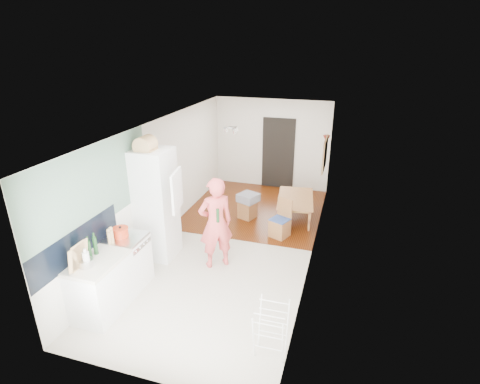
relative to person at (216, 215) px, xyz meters
The scene contains 32 objects.
room_shell 0.84m from the person, 85.25° to the left, with size 3.20×7.00×2.50m, color white, non-canonical shape.
floor 1.31m from the person, 85.25° to the left, with size 3.20×7.00×0.01m, color #BEB7A3.
wood_floor_overlay 2.85m from the person, 88.56° to the left, with size 3.20×3.30×0.01m, color #5D2C08.
sage_wall_panel 2.10m from the person, 141.90° to the right, with size 0.02×3.00×1.30m, color slate.
tile_splashback 2.32m from the person, 131.04° to the right, with size 0.02×1.90×0.50m, color black.
doorway_recess 4.29m from the person, 86.44° to the left, with size 0.90×0.04×2.00m, color black.
base_cabinet 2.22m from the person, 125.26° to the right, with size 0.60×0.90×0.86m, color white.
worktop 2.14m from the person, 125.26° to the right, with size 0.62×0.92×0.06m, color silver.
range_cooker 1.69m from the person, 141.12° to the right, with size 0.60×0.60×0.88m, color white.
cooker_top 1.59m from the person, 141.12° to the right, with size 0.60×0.60×0.04m, color silver.
fridge_housing 1.20m from the person, behind, with size 0.66×0.66×2.15m, color white.
fridge_door 0.83m from the person, 155.19° to the right, with size 0.56×0.04×0.70m, color white.
fridge_interior 1.03m from the person, behind, with size 0.02×0.52×0.66m, color white.
pinboard 3.21m from the person, 58.67° to the left, with size 0.03×0.90×0.70m, color tan.
pinboard_frame 3.20m from the person, 58.91° to the left, with size 0.01×0.94×0.74m, color #AB7838.
wall_sconce 3.79m from the person, 64.41° to the left, with size 0.18×0.18×0.16m, color maroon.
person is the anchor object (origin of this frame).
dining_table 2.81m from the person, 65.65° to the left, with size 1.23×0.68×0.43m, color #AB7838.
dining_chair 1.79m from the person, 57.09° to the left, with size 0.36×0.36×0.85m, color #AB7838, non-canonical shape.
stool 2.24m from the person, 89.90° to the left, with size 0.34×0.34×0.45m, color #AB7838, non-canonical shape.
grey_drape 2.11m from the person, 89.09° to the left, with size 0.41×0.41×0.19m, color gray.
drying_rack 2.43m from the person, 51.88° to the right, with size 0.40×0.36×0.78m, color white, non-canonical shape.
bread_bin 1.75m from the person, behind, with size 0.35×0.33×0.18m, color #D8B36C, non-canonical shape.
red_casserole 1.64m from the person, 142.81° to the right, with size 0.26×0.26×0.15m, color red.
steel_pan 2.30m from the person, 123.79° to the right, with size 0.21×0.21×0.11m, color silver.
held_bottle 0.26m from the person, 59.35° to the right, with size 0.05×0.05×0.25m, color #173B1A.
bottle_a 2.18m from the person, 129.09° to the right, with size 0.07×0.07×0.28m, color #173B1A.
bottle_b 2.08m from the person, 130.47° to the right, with size 0.07×0.07×0.29m, color #173B1A.
bottle_c 2.29m from the person, 123.28° to the right, with size 0.10×0.10×0.24m, color silver.
pepper_mill_front 1.84m from the person, 136.40° to the right, with size 0.06×0.06×0.21m, color #D8B36C.
pepper_mill_back 1.79m from the person, 137.40° to the right, with size 0.06×0.06×0.22m, color #D8B36C.
chopping_boards 2.39m from the person, 123.42° to the right, with size 0.04×0.30×0.41m, color #D8B36C, non-canonical shape.
Camera 1 is at (2.12, -6.46, 3.95)m, focal length 28.00 mm.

